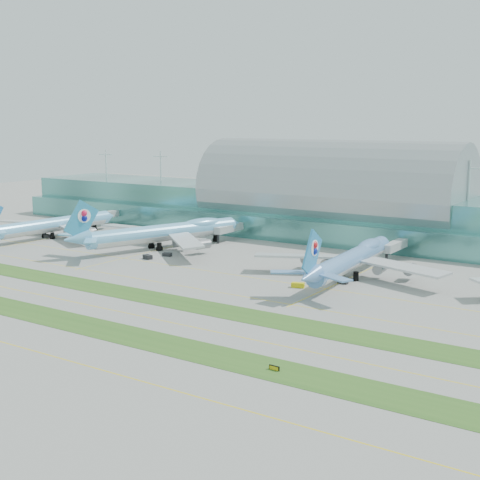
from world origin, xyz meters
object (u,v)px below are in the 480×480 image
Objects in this scene: terminal at (331,205)px; taxiway_sign_east at (274,368)px; airliner_a at (56,223)px; airliner_b at (165,231)px; airliner_c at (352,258)px.

taxiway_sign_east is at bearing -67.92° from terminal.
airliner_b is at bearing 9.95° from airliner_a.
terminal is 77.66m from airliner_b.
airliner_c reaches higher than taxiway_sign_east.
terminal reaches higher than airliner_c.
terminal is at bearing 38.65° from airliner_a.
airliner_b reaches higher than taxiway_sign_east.
airliner_a is at bearing 154.58° from taxiway_sign_east.
terminal is at bearing 75.41° from airliner_b.
taxiway_sign_east is (164.77, -86.48, -5.66)m from airliner_a.
terminal is 81.85m from airliner_c.
terminal reaches higher than taxiway_sign_east.
airliner_a is (-101.01, -70.68, -8.04)m from terminal.
airliner_a is 0.92× the size of airliner_b.
airliner_c is at bearing -58.96° from terminal.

